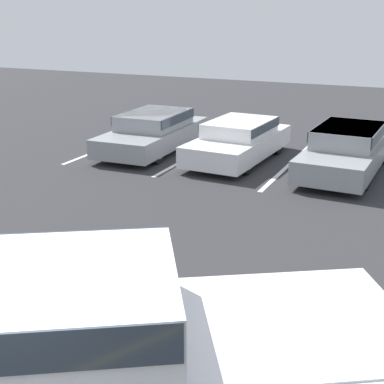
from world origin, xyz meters
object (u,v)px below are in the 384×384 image
(parked_sedan_a, at_px, (154,130))
(parked_sedan_c, at_px, (347,148))
(pickup_truck, at_px, (95,361))
(parked_sedan_b, at_px, (239,139))

(parked_sedan_a, relative_size, parked_sedan_c, 0.98)
(pickup_truck, distance_m, parked_sedan_b, 11.14)
(parked_sedan_b, height_order, parked_sedan_c, parked_sedan_c)
(parked_sedan_a, xyz_separation_m, parked_sedan_b, (2.82, 0.01, -0.02))
(parked_sedan_b, bearing_deg, pickup_truck, 15.82)
(parked_sedan_b, bearing_deg, parked_sedan_c, 94.03)
(pickup_truck, xyz_separation_m, parked_sedan_b, (-2.51, 10.85, -0.34))
(parked_sedan_a, height_order, parked_sedan_b, parked_sedan_a)
(parked_sedan_a, distance_m, parked_sedan_c, 5.87)
(parked_sedan_a, bearing_deg, parked_sedan_b, 88.32)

